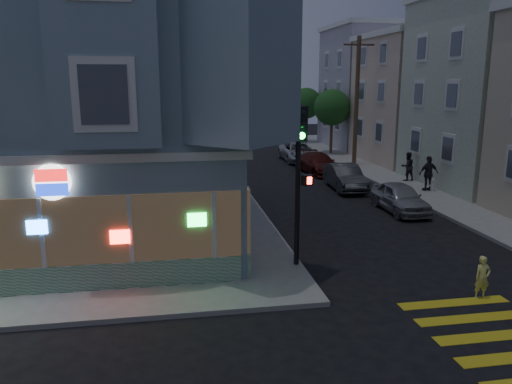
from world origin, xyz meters
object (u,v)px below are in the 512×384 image
object	(u,v)px
street_tree_far	(306,103)
running_child	(482,278)
parked_car_b	(345,177)
street_tree_near	(332,108)
pedestrian_a	(408,166)
pedestrian_b	(429,173)
utility_pole	(357,100)
traffic_signal	(300,159)
parked_car_d	(299,152)
parked_car_c	(318,163)
fire_hydrant	(433,184)
parked_car_a	(400,198)

from	to	relation	value
street_tree_far	running_child	bearing A→B (deg)	-97.51
parked_car_b	street_tree_near	bearing A→B (deg)	78.29
pedestrian_a	pedestrian_b	distance (m)	2.88
utility_pole	traffic_signal	world-z (taller)	utility_pole
pedestrian_b	parked_car_d	bearing A→B (deg)	-74.56
utility_pole	running_child	bearing A→B (deg)	-101.64
pedestrian_a	parked_car_c	world-z (taller)	pedestrian_a
parked_car_c	fire_hydrant	xyz separation A→B (m)	(4.40, -7.07, -0.16)
running_child	traffic_signal	size ratio (longest dim) A/B	0.24
parked_car_d	traffic_signal	xyz separation A→B (m)	(-5.78, -22.03, 2.96)
street_tree_near	pedestrian_b	xyz separation A→B (m)	(0.61, -15.19, -2.82)
parked_car_c	utility_pole	bearing A→B (deg)	27.32
street_tree_near	parked_car_c	bearing A→B (deg)	-113.45
utility_pole	pedestrian_b	bearing A→B (deg)	-84.97
street_tree_near	pedestrian_a	xyz separation A→B (m)	(0.80, -12.32, -2.92)
traffic_signal	fire_hydrant	bearing A→B (deg)	24.03
utility_pole	fire_hydrant	xyz separation A→B (m)	(1.00, -9.37, -4.28)
parked_car_b	traffic_signal	distance (m)	13.32
utility_pole	parked_car_d	bearing A→B (deg)	139.53
street_tree_far	parked_car_a	size ratio (longest dim) A/B	1.31
parked_car_b	parked_car_d	world-z (taller)	parked_car_d
street_tree_near	street_tree_far	size ratio (longest dim) A/B	1.00
pedestrian_b	parked_car_a	size ratio (longest dim) A/B	0.48
parked_car_a	fire_hydrant	world-z (taller)	parked_car_a
utility_pole	running_child	world-z (taller)	utility_pole
parked_car_d	pedestrian_b	bearing A→B (deg)	-69.94
utility_pole	fire_hydrant	distance (m)	10.35
running_child	pedestrian_b	world-z (taller)	pedestrian_b
parked_car_b	fire_hydrant	xyz separation A→B (m)	(4.40, -1.87, -0.20)
running_child	parked_car_a	xyz separation A→B (m)	(2.05, 9.50, 0.06)
utility_pole	street_tree_far	xyz separation A→B (m)	(0.20, 14.00, -0.86)
utility_pole	running_child	xyz separation A→B (m)	(-4.57, -22.20, -4.16)
pedestrian_b	parked_car_c	size ratio (longest dim) A/B	0.41
street_tree_near	fire_hydrant	bearing A→B (deg)	-87.02
parked_car_a	parked_car_b	size ratio (longest dim) A/B	0.92
parked_car_c	parked_car_d	bearing A→B (deg)	83.25
pedestrian_a	fire_hydrant	xyz separation A→B (m)	(0.00, -3.05, -0.50)
utility_pole	street_tree_far	size ratio (longest dim) A/B	1.70
utility_pole	parked_car_a	xyz separation A→B (m)	(-2.53, -12.70, -4.11)
traffic_signal	pedestrian_b	bearing A→B (deg)	25.08
parked_car_c	parked_car_a	bearing A→B (deg)	-91.95
utility_pole	pedestrian_b	size ratio (longest dim) A/B	4.67
traffic_signal	utility_pole	bearing A→B (deg)	44.59
street_tree_near	pedestrian_b	world-z (taller)	street_tree_near
pedestrian_a	parked_car_c	size ratio (longest dim) A/B	0.37
street_tree_near	pedestrian_a	size ratio (longest dim) A/B	3.05
street_tree_far	parked_car_d	xyz separation A→B (m)	(-3.60, -11.10, -3.21)
street_tree_near	running_child	distance (m)	28.79
parked_car_a	utility_pole	bearing A→B (deg)	79.10
running_child	traffic_signal	bearing A→B (deg)	147.12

